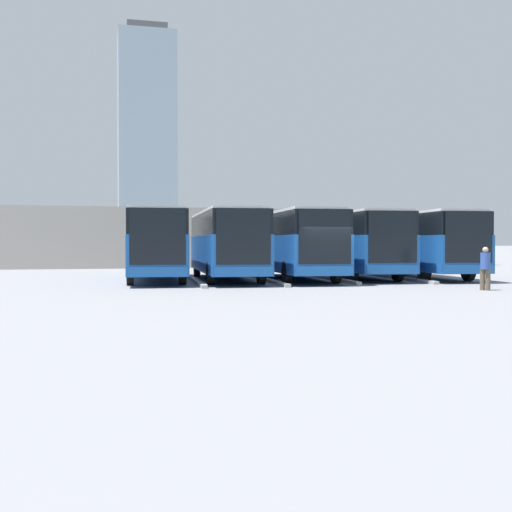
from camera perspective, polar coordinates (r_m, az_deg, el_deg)
name	(u,v)px	position (r m, az deg, el deg)	size (l,w,h in m)	color
ground_plane	(328,286)	(27.46, 6.43, -2.67)	(600.00, 600.00, 0.00)	gray
bus_0	(416,242)	(34.96, 14.05, 1.21)	(3.22, 11.27, 3.38)	#19519E
curb_divider_0	(401,278)	(32.77, 12.73, -1.94)	(0.24, 7.97, 0.15)	#9E9E99
bus_1	(352,242)	(34.00, 8.53, 1.23)	(3.22, 11.27, 3.38)	#19519E
curb_divider_1	(332,279)	(31.89, 6.79, -2.00)	(0.24, 7.97, 0.15)	#9E9E99
bus_2	(294,242)	(32.16, 3.37, 1.25)	(3.22, 11.27, 3.38)	#19519E
curb_divider_2	(269,280)	(30.16, 1.17, -2.18)	(0.24, 7.97, 0.15)	#9E9E99
bus_3	(226,242)	(31.55, -2.70, 1.25)	(3.22, 11.27, 3.38)	#19519E
curb_divider_3	(196,281)	(29.70, -5.33, -2.23)	(0.24, 7.97, 0.15)	#9E9E99
bus_4	(155,242)	(31.67, -8.98, 1.24)	(3.22, 11.27, 3.38)	#19519E
pedestrian	(485,267)	(26.36, 19.71, -0.92)	(0.53, 0.53, 1.68)	brown
station_building	(217,238)	(53.50, -3.50, 1.60)	(42.16, 15.20, 4.41)	#A8A399
office_tower	(147,141)	(188.84, -9.71, 10.07)	(15.95, 15.95, 63.29)	#93A8B7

